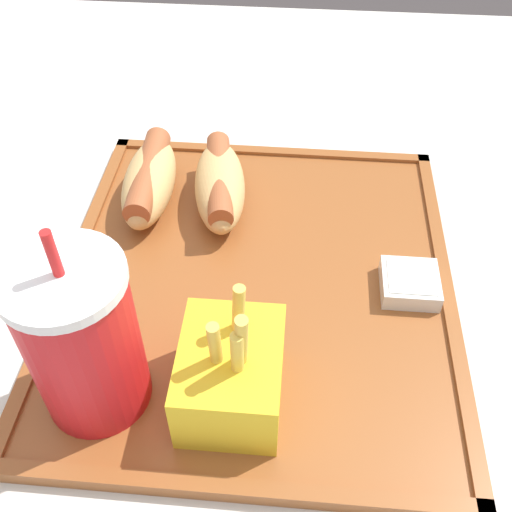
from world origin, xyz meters
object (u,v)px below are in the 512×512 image
at_px(hot_dog_near, 220,184).
at_px(fries_carton, 231,373).
at_px(soda_cup, 82,340).
at_px(hot_dog_far, 149,180).
at_px(sauce_cup_mayo, 410,283).

bearing_deg(hot_dog_near, fries_carton, -170.45).
bearing_deg(fries_carton, hot_dog_near, 9.55).
distance_m(soda_cup, hot_dog_far, 0.23).
distance_m(soda_cup, fries_carton, 0.11).
xyz_separation_m(hot_dog_near, sauce_cup_mayo, (-0.10, -0.18, -0.02)).
distance_m(hot_dog_near, fries_carton, 0.23).
xyz_separation_m(soda_cup, fries_carton, (0.01, -0.10, -0.04)).
bearing_deg(hot_dog_near, sauce_cup_mayo, -119.58).
bearing_deg(fries_carton, sauce_cup_mayo, -50.09).
distance_m(hot_dog_far, fries_carton, 0.25).
height_order(soda_cup, sauce_cup_mayo, soda_cup).
bearing_deg(hot_dog_near, soda_cup, 164.51).
bearing_deg(soda_cup, sauce_cup_mayo, -62.72).
bearing_deg(sauce_cup_mayo, fries_carton, 129.91).
xyz_separation_m(soda_cup, sauce_cup_mayo, (0.13, -0.25, -0.06)).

